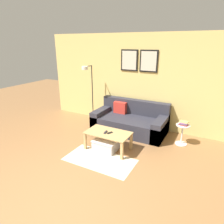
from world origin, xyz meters
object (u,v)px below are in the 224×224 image
at_px(couch, 130,121).
at_px(floor_lamp, 89,86).
at_px(cell_phone, 110,133).
at_px(storage_bin, 106,144).
at_px(side_table, 182,133).
at_px(book_stack, 184,123).
at_px(remote_control, 106,132).
at_px(coffee_table, 108,135).

height_order(couch, floor_lamp, floor_lamp).
bearing_deg(couch, cell_phone, -89.26).
xyz_separation_m(storage_bin, side_table, (1.45, 1.06, 0.17)).
height_order(book_stack, remote_control, book_stack).
distance_m(couch, side_table, 1.40).
distance_m(book_stack, remote_control, 1.82).
xyz_separation_m(floor_lamp, book_stack, (2.70, -0.13, -0.58)).
relative_size(side_table, cell_phone, 3.52).
bearing_deg(couch, side_table, -5.52).
height_order(coffee_table, book_stack, book_stack).
xyz_separation_m(couch, coffee_table, (-0.03, -1.16, 0.07)).
bearing_deg(remote_control, floor_lamp, 125.40).
bearing_deg(floor_lamp, storage_bin, -43.68).
relative_size(storage_bin, remote_control, 3.54).
bearing_deg(cell_phone, book_stack, 63.01).
relative_size(couch, cell_phone, 13.80).
relative_size(couch, remote_control, 12.88).
xyz_separation_m(book_stack, cell_phone, (-1.38, -1.03, -0.12)).
relative_size(storage_bin, cell_phone, 3.79).
height_order(coffee_table, floor_lamp, floor_lamp).
relative_size(floor_lamp, cell_phone, 12.08).
bearing_deg(cell_phone, side_table, 63.07).
xyz_separation_m(storage_bin, book_stack, (1.46, 1.06, 0.42)).
height_order(couch, cell_phone, couch).
bearing_deg(storage_bin, couch, 86.88).
height_order(floor_lamp, side_table, floor_lamp).
xyz_separation_m(storage_bin, remote_control, (-0.01, 0.00, 0.30)).
height_order(couch, side_table, couch).
bearing_deg(couch, book_stack, -5.46).
height_order(coffee_table, side_table, side_table).
relative_size(couch, side_table, 3.92).
bearing_deg(side_table, remote_control, -144.23).
distance_m(couch, remote_control, 1.20).
xyz_separation_m(coffee_table, floor_lamp, (-1.28, 1.15, 0.78)).
height_order(coffee_table, storage_bin, coffee_table).
height_order(storage_bin, side_table, side_table).
bearing_deg(book_stack, cell_phone, -143.14).
bearing_deg(storage_bin, cell_phone, 18.21).
bearing_deg(floor_lamp, side_table, -2.73).
xyz_separation_m(side_table, cell_phone, (-1.37, -1.03, 0.12)).
relative_size(book_stack, cell_phone, 1.52).
bearing_deg(cell_phone, couch, 116.89).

